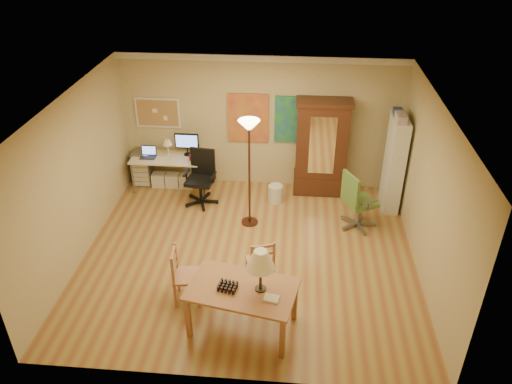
# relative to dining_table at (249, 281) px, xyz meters

# --- Properties ---
(floor) EXTENTS (5.50, 5.50, 0.00)m
(floor) POSITION_rel_dining_table_xyz_m (-0.17, 1.62, -0.85)
(floor) COLOR #975D35
(floor) RESTS_ON ground
(crown_molding) EXTENTS (5.50, 0.08, 0.12)m
(crown_molding) POSITION_rel_dining_table_xyz_m (-0.17, 4.08, 1.79)
(crown_molding) COLOR white
(crown_molding) RESTS_ON floor
(corkboard) EXTENTS (0.90, 0.04, 0.62)m
(corkboard) POSITION_rel_dining_table_xyz_m (-2.22, 4.09, 0.65)
(corkboard) COLOR tan
(corkboard) RESTS_ON floor
(art_panel_left) EXTENTS (0.80, 0.04, 1.00)m
(art_panel_left) POSITION_rel_dining_table_xyz_m (-0.42, 4.09, 0.60)
(art_panel_left) COLOR gold
(art_panel_left) RESTS_ON floor
(art_panel_right) EXTENTS (0.75, 0.04, 0.95)m
(art_panel_right) POSITION_rel_dining_table_xyz_m (0.48, 4.09, 0.60)
(art_panel_right) COLOR #245B90
(art_panel_right) RESTS_ON floor
(dining_table) EXTENTS (1.58, 1.13, 1.35)m
(dining_table) POSITION_rel_dining_table_xyz_m (0.00, 0.00, 0.00)
(dining_table) COLOR #935B30
(dining_table) RESTS_ON floor
(ladder_chair_back) EXTENTS (0.49, 0.48, 0.85)m
(ladder_chair_back) POSITION_rel_dining_table_xyz_m (0.08, 0.94, -0.46)
(ladder_chair_back) COLOR #9E6848
(ladder_chair_back) RESTS_ON floor
(ladder_chair_left) EXTENTS (0.43, 0.45, 0.89)m
(ladder_chair_left) POSITION_rel_dining_table_xyz_m (-0.99, 0.52, -0.44)
(ladder_chair_left) COLOR #9E6848
(ladder_chair_left) RESTS_ON floor
(torchiere_lamp) EXTENTS (0.37, 0.37, 2.03)m
(torchiere_lamp) POSITION_rel_dining_table_xyz_m (-0.25, 2.60, 0.78)
(torchiere_lamp) COLOR #3E2219
(torchiere_lamp) RESTS_ON floor
(computer_desk) EXTENTS (1.53, 0.67, 1.16)m
(computer_desk) POSITION_rel_dining_table_xyz_m (-1.94, 3.78, -0.43)
(computer_desk) COLOR beige
(computer_desk) RESTS_ON floor
(office_chair_black) EXTENTS (0.67, 0.67, 1.09)m
(office_chair_black) POSITION_rel_dining_table_xyz_m (-1.25, 3.23, -0.56)
(office_chair_black) COLOR black
(office_chair_black) RESTS_ON floor
(office_chair_green) EXTENTS (0.68, 0.68, 1.11)m
(office_chair_green) POSITION_rel_dining_table_xyz_m (1.69, 2.65, -0.56)
(office_chair_green) COLOR slate
(office_chair_green) RESTS_ON floor
(drawer_cart) EXTENTS (0.36, 0.43, 0.72)m
(drawer_cart) POSITION_rel_dining_table_xyz_m (-2.59, 3.90, -0.49)
(drawer_cart) COLOR slate
(drawer_cart) RESTS_ON floor
(armoire) EXTENTS (1.06, 0.50, 1.95)m
(armoire) POSITION_rel_dining_table_xyz_m (1.04, 3.86, -0.00)
(armoire) COLOR #381E0F
(armoire) RESTS_ON floor
(bookshelf) EXTENTS (0.27, 0.73, 1.82)m
(bookshelf) POSITION_rel_dining_table_xyz_m (2.38, 3.42, 0.05)
(bookshelf) COLOR white
(bookshelf) RESTS_ON floor
(wastebin) EXTENTS (0.28, 0.28, 0.35)m
(wastebin) POSITION_rel_dining_table_xyz_m (0.18, 3.39, -0.68)
(wastebin) COLOR silver
(wastebin) RESTS_ON floor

